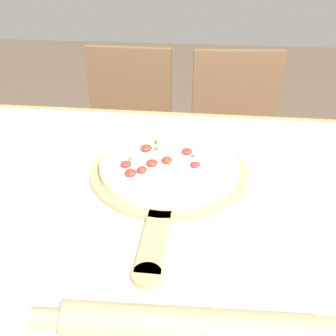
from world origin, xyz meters
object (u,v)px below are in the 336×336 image
object	(u,v)px
rolling_pin	(202,329)
chair_left	(127,135)
chair_right	(234,140)
pizza_peel	(169,174)
pizza	(169,163)

from	to	relation	value
rolling_pin	chair_left	world-z (taller)	chair_left
chair_right	chair_left	bearing A→B (deg)	174.89
chair_left	chair_right	distance (m)	0.49
rolling_pin	pizza_peel	bearing A→B (deg)	102.62
pizza	rolling_pin	size ratio (longest dim) A/B	0.71
rolling_pin	chair_left	distance (m)	1.24
pizza_peel	pizza	size ratio (longest dim) A/B	1.64
pizza	rolling_pin	world-z (taller)	rolling_pin
pizza	pizza_peel	bearing A→B (deg)	-87.92
pizza	chair_left	size ratio (longest dim) A/B	0.37
pizza_peel	chair_left	size ratio (longest dim) A/B	0.61
pizza_peel	chair_right	xyz separation A→B (m)	(0.21, 0.74, -0.28)
chair_right	pizza_peel	bearing A→B (deg)	-110.92
chair_left	pizza_peel	bearing A→B (deg)	-67.20
pizza_peel	pizza	distance (m)	0.03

